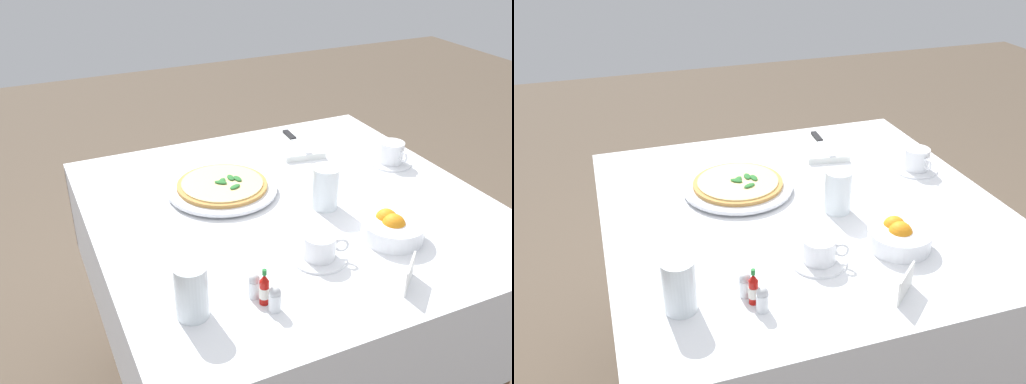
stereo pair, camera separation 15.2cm
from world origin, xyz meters
TOP-DOWN VIEW (x-y plane):
  - dining_table at (0.00, 0.00)m, footprint 1.04×1.04m
  - pizza_plate at (-0.14, -0.14)m, footprint 0.31×0.31m
  - pizza at (-0.14, -0.14)m, footprint 0.25×0.25m
  - coffee_cup_near_right at (0.25, -0.06)m, footprint 0.13×0.13m
  - coffee_cup_near_left at (-0.10, 0.40)m, footprint 0.13×0.13m
  - water_glass_far_right at (0.31, -0.38)m, footprint 0.07×0.07m
  - water_glass_far_left at (0.05, 0.08)m, footprint 0.07×0.07m
  - napkin_folded at (-0.33, 0.19)m, footprint 0.24×0.16m
  - dinner_knife at (-0.33, 0.19)m, footprint 0.20×0.03m
  - citrus_bowl at (0.24, 0.14)m, footprint 0.15×0.15m
  - hot_sauce_bottle at (0.34, -0.24)m, footprint 0.02×0.02m
  - salt_shaker at (0.36, -0.23)m, footprint 0.03×0.03m
  - pepper_shaker at (0.31, -0.25)m, footprint 0.03×0.03m
  - menu_card at (0.41, 0.06)m, footprint 0.06×0.07m

SIDE VIEW (x-z plane):
  - dining_table at x=0.00m, z-range 0.23..0.98m
  - napkin_folded at x=-0.33m, z-range 0.75..0.77m
  - pizza_plate at x=-0.14m, z-range 0.75..0.77m
  - dinner_knife at x=-0.33m, z-range 0.77..0.78m
  - pizza at x=-0.14m, z-range 0.76..0.78m
  - salt_shaker at x=0.36m, z-range 0.74..0.80m
  - pepper_shaker at x=0.31m, z-range 0.74..0.80m
  - citrus_bowl at x=0.24m, z-range 0.74..0.81m
  - coffee_cup_near_right at x=0.25m, z-range 0.74..0.81m
  - menu_card at x=0.41m, z-range 0.75..0.81m
  - coffee_cup_near_left at x=-0.10m, z-range 0.74..0.81m
  - hot_sauce_bottle at x=0.34m, z-range 0.74..0.82m
  - water_glass_far_left at x=0.05m, z-range 0.74..0.85m
  - water_glass_far_right at x=0.31m, z-range 0.74..0.86m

